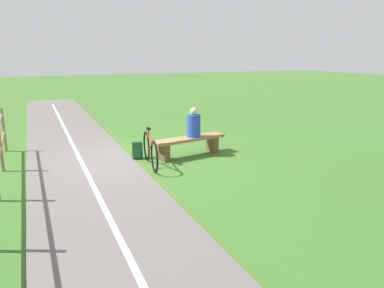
{
  "coord_description": "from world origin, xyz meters",
  "views": [
    {
      "loc": [
        2.18,
        9.08,
        2.69
      ],
      "look_at": [
        -0.91,
        1.98,
        0.76
      ],
      "focal_mm": 33.97,
      "sensor_mm": 36.0,
      "label": 1
    }
  ],
  "objects_px": {
    "bench": "(189,143)",
    "bicycle": "(150,150)",
    "backpack": "(138,150)",
    "person_seated": "(194,124)"
  },
  "relations": [
    {
      "from": "bench",
      "to": "bicycle",
      "type": "bearing_deg",
      "value": 9.72
    },
    {
      "from": "person_seated",
      "to": "backpack",
      "type": "distance_m",
      "value": 1.64
    },
    {
      "from": "backpack",
      "to": "bench",
      "type": "bearing_deg",
      "value": 167.57
    },
    {
      "from": "bench",
      "to": "person_seated",
      "type": "bearing_deg",
      "value": 180.0
    },
    {
      "from": "bicycle",
      "to": "backpack",
      "type": "height_order",
      "value": "bicycle"
    },
    {
      "from": "bench",
      "to": "backpack",
      "type": "bearing_deg",
      "value": -22.81
    },
    {
      "from": "bicycle",
      "to": "backpack",
      "type": "relative_size",
      "value": 3.96
    },
    {
      "from": "bench",
      "to": "person_seated",
      "type": "xyz_separation_m",
      "value": [
        -0.14,
        -0.03,
        0.49
      ]
    },
    {
      "from": "bench",
      "to": "bicycle",
      "type": "xyz_separation_m",
      "value": [
        1.22,
        0.45,
        0.03
      ]
    },
    {
      "from": "person_seated",
      "to": "backpack",
      "type": "relative_size",
      "value": 1.73
    }
  ]
}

